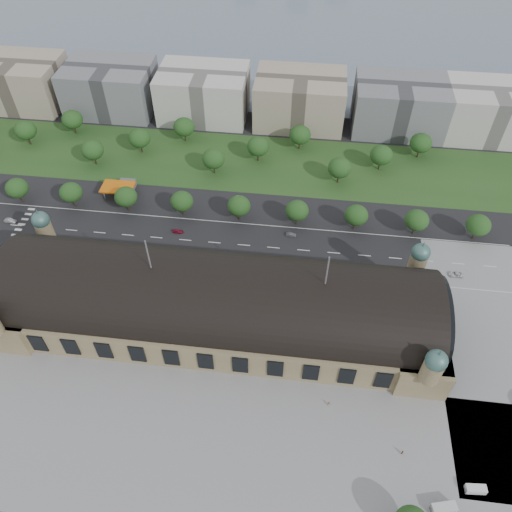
# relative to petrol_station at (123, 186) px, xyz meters

# --- Properties ---
(ground) EXTENTS (900.00, 900.00, 0.00)m
(ground) POSITION_rel_petrol_station_xyz_m (53.91, -65.28, -2.95)
(ground) COLOR black
(ground) RESTS_ON ground
(station) EXTENTS (150.00, 48.40, 44.30)m
(station) POSITION_rel_petrol_station_xyz_m (53.91, -65.28, 7.33)
(station) COLOR #95855D
(station) RESTS_ON ground
(plaza_south) EXTENTS (190.00, 48.00, 0.12)m
(plaza_south) POSITION_rel_petrol_station_xyz_m (63.91, -109.28, -2.95)
(plaza_south) COLOR gray
(plaza_south) RESTS_ON ground
(road_slab) EXTENTS (260.00, 26.00, 0.10)m
(road_slab) POSITION_rel_petrol_station_xyz_m (33.91, -27.28, -2.95)
(road_slab) COLOR black
(road_slab) RESTS_ON ground
(grass_belt) EXTENTS (300.00, 45.00, 0.10)m
(grass_belt) POSITION_rel_petrol_station_xyz_m (38.91, 27.72, -2.95)
(grass_belt) COLOR #234B1E
(grass_belt) RESTS_ON ground
(petrol_station) EXTENTS (14.00, 13.00, 5.05)m
(petrol_station) POSITION_rel_petrol_station_xyz_m (0.00, 0.00, 0.00)
(petrol_station) COLOR #D1620C
(petrol_station) RESTS_ON ground
(lake) EXTENTS (700.00, 320.00, 0.08)m
(lake) POSITION_rel_petrol_station_xyz_m (53.91, 232.72, -2.95)
(lake) COLOR slate
(lake) RESTS_ON ground
(office_1) EXTENTS (45.00, 32.00, 24.00)m
(office_1) POSITION_rel_petrol_station_xyz_m (-76.09, 67.72, 9.05)
(office_1) COLOR tan
(office_1) RESTS_ON ground
(office_2) EXTENTS (45.00, 32.00, 24.00)m
(office_2) POSITION_rel_petrol_station_xyz_m (-26.09, 67.72, 9.05)
(office_2) COLOR slate
(office_2) RESTS_ON ground
(office_3) EXTENTS (45.00, 32.00, 24.00)m
(office_3) POSITION_rel_petrol_station_xyz_m (23.91, 67.72, 9.05)
(office_3) COLOR beige
(office_3) RESTS_ON ground
(office_4) EXTENTS (45.00, 32.00, 24.00)m
(office_4) POSITION_rel_petrol_station_xyz_m (73.91, 67.72, 9.05)
(office_4) COLOR tan
(office_4) RESTS_ON ground
(office_5) EXTENTS (45.00, 32.00, 24.00)m
(office_5) POSITION_rel_petrol_station_xyz_m (123.91, 67.72, 9.05)
(office_5) COLOR slate
(office_5) RESTS_ON ground
(office_6) EXTENTS (45.00, 32.00, 24.00)m
(office_6) POSITION_rel_petrol_station_xyz_m (168.91, 67.72, 9.05)
(office_6) COLOR beige
(office_6) RESTS_ON ground
(tree_row_1) EXTENTS (9.60, 9.60, 11.52)m
(tree_row_1) POSITION_rel_petrol_station_xyz_m (-42.09, -12.28, 4.48)
(tree_row_1) COLOR #2D2116
(tree_row_1) RESTS_ON ground
(tree_row_2) EXTENTS (9.60, 9.60, 11.52)m
(tree_row_2) POSITION_rel_petrol_station_xyz_m (-18.09, -12.28, 4.48)
(tree_row_2) COLOR #2D2116
(tree_row_2) RESTS_ON ground
(tree_row_3) EXTENTS (9.60, 9.60, 11.52)m
(tree_row_3) POSITION_rel_petrol_station_xyz_m (5.91, -12.28, 4.48)
(tree_row_3) COLOR #2D2116
(tree_row_3) RESTS_ON ground
(tree_row_4) EXTENTS (9.60, 9.60, 11.52)m
(tree_row_4) POSITION_rel_petrol_station_xyz_m (29.91, -12.28, 4.48)
(tree_row_4) COLOR #2D2116
(tree_row_4) RESTS_ON ground
(tree_row_5) EXTENTS (9.60, 9.60, 11.52)m
(tree_row_5) POSITION_rel_petrol_station_xyz_m (53.91, -12.28, 4.48)
(tree_row_5) COLOR #2D2116
(tree_row_5) RESTS_ON ground
(tree_row_6) EXTENTS (9.60, 9.60, 11.52)m
(tree_row_6) POSITION_rel_petrol_station_xyz_m (77.91, -12.28, 4.48)
(tree_row_6) COLOR #2D2116
(tree_row_6) RESTS_ON ground
(tree_row_7) EXTENTS (9.60, 9.60, 11.52)m
(tree_row_7) POSITION_rel_petrol_station_xyz_m (101.91, -12.28, 4.48)
(tree_row_7) COLOR #2D2116
(tree_row_7) RESTS_ON ground
(tree_row_8) EXTENTS (9.60, 9.60, 11.52)m
(tree_row_8) POSITION_rel_petrol_station_xyz_m (125.91, -12.28, 4.48)
(tree_row_8) COLOR #2D2116
(tree_row_8) RESTS_ON ground
(tree_row_9) EXTENTS (9.60, 9.60, 11.52)m
(tree_row_9) POSITION_rel_petrol_station_xyz_m (149.91, -12.28, 4.48)
(tree_row_9) COLOR #2D2116
(tree_row_9) RESTS_ON ground
(tree_belt_1) EXTENTS (10.40, 10.40, 12.48)m
(tree_belt_1) POSITION_rel_petrol_station_xyz_m (-57.09, 29.72, 5.10)
(tree_belt_1) COLOR #2D2116
(tree_belt_1) RESTS_ON ground
(tree_belt_2) EXTENTS (10.40, 10.40, 12.48)m
(tree_belt_2) POSITION_rel_petrol_station_xyz_m (-38.09, 41.72, 5.10)
(tree_belt_2) COLOR #2D2116
(tree_belt_2) RESTS_ON ground
(tree_belt_3) EXTENTS (10.40, 10.40, 12.48)m
(tree_belt_3) POSITION_rel_petrol_station_xyz_m (-19.09, 17.72, 5.10)
(tree_belt_3) COLOR #2D2116
(tree_belt_3) RESTS_ON ground
(tree_belt_4) EXTENTS (10.40, 10.40, 12.48)m
(tree_belt_4) POSITION_rel_petrol_station_xyz_m (-0.09, 29.72, 5.10)
(tree_belt_4) COLOR #2D2116
(tree_belt_4) RESTS_ON ground
(tree_belt_5) EXTENTS (10.40, 10.40, 12.48)m
(tree_belt_5) POSITION_rel_petrol_station_xyz_m (18.91, 41.72, 5.10)
(tree_belt_5) COLOR #2D2116
(tree_belt_5) RESTS_ON ground
(tree_belt_6) EXTENTS (10.40, 10.40, 12.48)m
(tree_belt_6) POSITION_rel_petrol_station_xyz_m (37.91, 17.72, 5.10)
(tree_belt_6) COLOR #2D2116
(tree_belt_6) RESTS_ON ground
(tree_belt_7) EXTENTS (10.40, 10.40, 12.48)m
(tree_belt_7) POSITION_rel_petrol_station_xyz_m (56.91, 29.72, 5.10)
(tree_belt_7) COLOR #2D2116
(tree_belt_7) RESTS_ON ground
(tree_belt_8) EXTENTS (10.40, 10.40, 12.48)m
(tree_belt_8) POSITION_rel_petrol_station_xyz_m (75.91, 41.72, 5.10)
(tree_belt_8) COLOR #2D2116
(tree_belt_8) RESTS_ON ground
(tree_belt_9) EXTENTS (10.40, 10.40, 12.48)m
(tree_belt_9) POSITION_rel_petrol_station_xyz_m (94.91, 17.72, 5.10)
(tree_belt_9) COLOR #2D2116
(tree_belt_9) RESTS_ON ground
(tree_belt_10) EXTENTS (10.40, 10.40, 12.48)m
(tree_belt_10) POSITION_rel_petrol_station_xyz_m (113.91, 29.72, 5.10)
(tree_belt_10) COLOR #2D2116
(tree_belt_10) RESTS_ON ground
(tree_belt_11) EXTENTS (10.40, 10.40, 12.48)m
(tree_belt_11) POSITION_rel_petrol_station_xyz_m (132.91, 41.72, 5.10)
(tree_belt_11) COLOR #2D2116
(tree_belt_11) RESTS_ON ground
(traffic_car_1) EXTENTS (5.09, 2.13, 1.64)m
(traffic_car_1) POSITION_rel_petrol_station_xyz_m (-41.32, -25.56, -2.13)
(traffic_car_1) COLOR gray
(traffic_car_1) RESTS_ON ground
(traffic_car_3) EXTENTS (4.45, 1.98, 1.27)m
(traffic_car_3) POSITION_rel_petrol_station_xyz_m (29.99, -23.28, -2.32)
(traffic_car_3) COLOR maroon
(traffic_car_3) RESTS_ON ground
(traffic_car_5) EXTENTS (4.30, 1.82, 1.38)m
(traffic_car_5) POSITION_rel_petrol_station_xyz_m (76.33, -19.73, -2.26)
(traffic_car_5) COLOR #57595E
(traffic_car_5) RESTS_ON ground
(traffic_car_6) EXTENTS (5.31, 2.52, 1.46)m
(traffic_car_6) POSITION_rel_petrol_station_xyz_m (139.79, -33.65, -2.22)
(traffic_car_6) COLOR silver
(traffic_car_6) RESTS_ON ground
(parked_car_0) EXTENTS (4.90, 3.82, 1.55)m
(parked_car_0) POSITION_rel_petrol_station_xyz_m (-20.11, -40.28, -2.17)
(parked_car_0) COLOR black
(parked_car_0) RESTS_ON ground
(parked_car_1) EXTENTS (5.60, 4.76, 1.43)m
(parked_car_1) POSITION_rel_petrol_station_xyz_m (1.20, -44.28, -2.24)
(parked_car_1) COLOR maroon
(parked_car_1) RESTS_ON ground
(parked_car_2) EXTENTS (5.74, 5.13, 1.60)m
(parked_car_2) POSITION_rel_petrol_station_xyz_m (-2.18, -40.87, -2.15)
(parked_car_2) COLOR #1A2449
(parked_car_2) RESTS_ON ground
(parked_car_3) EXTENTS (4.49, 4.04, 1.48)m
(parked_car_3) POSITION_rel_petrol_station_xyz_m (14.99, -40.28, -2.21)
(parked_car_3) COLOR slate
(parked_car_3) RESTS_ON ground
(parked_car_4) EXTENTS (4.39, 3.54, 1.40)m
(parked_car_4) POSITION_rel_petrol_station_xyz_m (5.95, -40.28, -2.25)
(parked_car_4) COLOR silver
(parked_car_4) RESTS_ON ground
(parked_car_5) EXTENTS (5.83, 4.47, 1.47)m
(parked_car_5) POSITION_rel_petrol_station_xyz_m (17.36, -43.93, -2.21)
(parked_car_5) COLOR gray
(parked_car_5) RESTS_ON ground
(parked_car_6) EXTENTS (4.68, 3.70, 1.27)m
(parked_car_6) POSITION_rel_petrol_station_xyz_m (35.91, -44.28, -2.31)
(parked_car_6) COLOR black
(parked_car_6) RESTS_ON ground
(bus_west) EXTENTS (13.83, 4.33, 3.79)m
(bus_west) POSITION_rel_petrol_station_xyz_m (47.57, -38.28, -1.05)
(bus_west) COLOR #BA411D
(bus_west) RESTS_ON ground
(bus_mid) EXTENTS (13.57, 3.91, 3.73)m
(bus_mid) POSITION_rel_petrol_station_xyz_m (61.61, -36.63, -1.08)
(bus_mid) COLOR beige
(bus_mid) RESTS_ON ground
(bus_east) EXTENTS (11.36, 2.67, 3.16)m
(bus_east) POSITION_rel_petrol_station_xyz_m (92.61, -38.28, -1.37)
(bus_east) COLOR beige
(bus_east) RESTS_ON ground
(van_east) EXTENTS (5.59, 2.56, 2.36)m
(van_east) POSITION_rel_petrol_station_xyz_m (132.99, -112.73, -1.82)
(van_east) COLOR silver
(van_east) RESTS_ON ground
(van_south) EXTENTS (7.03, 4.18, 2.85)m
(van_south) POSITION_rel_petrol_station_xyz_m (123.57, -118.87, -1.59)
(van_south) COLOR silver
(van_south) RESTS_ON ground
(pedestrian_0) EXTENTS (0.87, 0.57, 1.66)m
(pedestrian_0) POSITION_rel_petrol_station_xyz_m (93.17, -92.34, -2.12)
(pedestrian_0) COLOR gray
(pedestrian_0) RESTS_ON ground
(pedestrian_1) EXTENTS (0.74, 0.82, 1.88)m
(pedestrian_1) POSITION_rel_petrol_station_xyz_m (114.36, -104.85, -2.01)
(pedestrian_1) COLOR gray
(pedestrian_1) RESTS_ON ground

